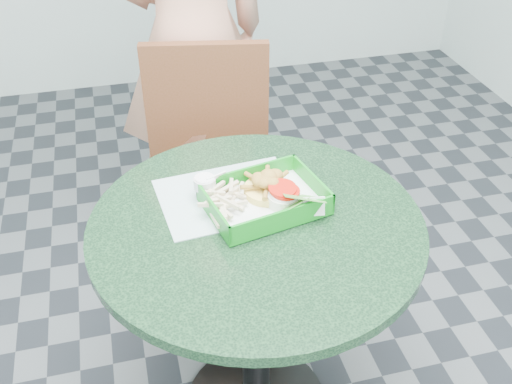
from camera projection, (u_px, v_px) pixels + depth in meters
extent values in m
cylinder|color=black|center=(256.00, 326.00, 1.73)|extent=(0.08, 0.08, 0.70)
cylinder|color=#1F3F2C|center=(256.00, 232.00, 1.52)|extent=(0.85, 0.85, 0.03)
cube|color=#4E351D|center=(220.00, 192.00, 2.14)|extent=(0.44, 0.44, 0.04)
cube|color=#4E351D|center=(207.00, 104.00, 2.15)|extent=(0.44, 0.04, 0.46)
cube|color=#4E351D|center=(180.00, 285.00, 2.09)|extent=(0.04, 0.04, 0.43)
cube|color=#4E351D|center=(285.00, 266.00, 2.17)|extent=(0.04, 0.04, 0.43)
cube|color=#4E351D|center=(166.00, 219.00, 2.39)|extent=(0.04, 0.04, 0.43)
cube|color=#4E351D|center=(258.00, 205.00, 2.47)|extent=(0.04, 0.04, 0.43)
cube|color=#A5C3C2|center=(230.00, 202.00, 1.59)|extent=(0.39, 0.30, 0.00)
cube|color=#0F851B|center=(264.00, 211.00, 1.55)|extent=(0.29, 0.21, 0.01)
cube|color=white|center=(264.00, 209.00, 1.55)|extent=(0.28, 0.20, 0.00)
cube|color=#0F851B|center=(254.00, 180.00, 1.61)|extent=(0.29, 0.01, 0.05)
cube|color=#0F851B|center=(275.00, 227.00, 1.45)|extent=(0.29, 0.01, 0.05)
cube|color=#0F851B|center=(317.00, 194.00, 1.56)|extent=(0.01, 0.21, 0.05)
cube|color=#0F851B|center=(210.00, 211.00, 1.51)|extent=(0.01, 0.21, 0.05)
cylinder|color=#F4C95D|center=(270.00, 197.00, 1.57)|extent=(0.12, 0.12, 0.02)
cylinder|color=silver|center=(210.00, 182.00, 1.58)|extent=(0.06, 0.06, 0.03)
cylinder|color=white|center=(210.00, 177.00, 1.57)|extent=(0.05, 0.05, 0.00)
cylinder|color=white|center=(283.00, 207.00, 1.53)|extent=(0.09, 0.09, 0.03)
torus|color=white|center=(284.00, 202.00, 1.52)|extent=(0.08, 0.08, 0.01)
cylinder|color=red|center=(284.00, 199.00, 1.51)|extent=(0.07, 0.07, 0.01)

